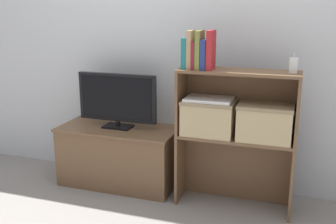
% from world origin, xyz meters
% --- Properties ---
extents(ground_plane, '(16.00, 16.00, 0.00)m').
position_xyz_m(ground_plane, '(0.00, 0.00, 0.00)').
color(ground_plane, gray).
extents(wall_back, '(10.00, 0.05, 2.40)m').
position_xyz_m(wall_back, '(0.00, 0.45, 1.20)').
color(wall_back, silver).
rests_on(wall_back, ground_plane).
extents(tv_stand, '(0.92, 0.44, 0.47)m').
position_xyz_m(tv_stand, '(-0.44, 0.21, 0.23)').
color(tv_stand, brown).
rests_on(tv_stand, ground_plane).
extents(tv, '(0.63, 0.14, 0.42)m').
position_xyz_m(tv, '(-0.44, 0.21, 0.69)').
color(tv, black).
rests_on(tv, tv_stand).
extents(bookshelf_lower_tier, '(0.80, 0.26, 0.52)m').
position_xyz_m(bookshelf_lower_tier, '(0.49, 0.19, 0.32)').
color(bookshelf_lower_tier, brown).
rests_on(bookshelf_lower_tier, ground_plane).
extents(bookshelf_upper_tier, '(0.80, 0.26, 0.46)m').
position_xyz_m(bookshelf_upper_tier, '(0.49, 0.18, 0.80)').
color(bookshelf_upper_tier, brown).
rests_on(bookshelf_upper_tier, bookshelf_lower_tier).
extents(book_teal, '(0.03, 0.12, 0.21)m').
position_xyz_m(book_teal, '(0.14, 0.10, 1.08)').
color(book_teal, '#1E7075').
rests_on(book_teal, bookshelf_upper_tier).
extents(book_tan, '(0.03, 0.12, 0.25)m').
position_xyz_m(book_tan, '(0.17, 0.10, 1.10)').
color(book_tan, tan).
rests_on(book_tan, bookshelf_upper_tier).
extents(book_maroon, '(0.02, 0.14, 0.18)m').
position_xyz_m(book_maroon, '(0.20, 0.10, 1.06)').
color(book_maroon, maroon).
rests_on(book_maroon, bookshelf_upper_tier).
extents(book_olive, '(0.03, 0.15, 0.25)m').
position_xyz_m(book_olive, '(0.23, 0.10, 1.10)').
color(book_olive, olive).
rests_on(book_olive, bookshelf_upper_tier).
extents(book_navy, '(0.03, 0.15, 0.20)m').
position_xyz_m(book_navy, '(0.27, 0.10, 1.07)').
color(book_navy, navy).
rests_on(book_navy, bookshelf_upper_tier).
extents(book_crimson, '(0.04, 0.14, 0.26)m').
position_xyz_m(book_crimson, '(0.31, 0.10, 1.10)').
color(book_crimson, '#B22328').
rests_on(book_crimson, bookshelf_upper_tier).
extents(baby_monitor, '(0.05, 0.03, 0.12)m').
position_xyz_m(baby_monitor, '(0.83, 0.13, 1.02)').
color(baby_monitor, white).
rests_on(baby_monitor, bookshelf_upper_tier).
extents(storage_basket_left, '(0.36, 0.23, 0.24)m').
position_xyz_m(storage_basket_left, '(0.30, 0.12, 0.65)').
color(storage_basket_left, tan).
rests_on(storage_basket_left, bookshelf_lower_tier).
extents(storage_basket_right, '(0.36, 0.23, 0.24)m').
position_xyz_m(storage_basket_right, '(0.68, 0.12, 0.65)').
color(storage_basket_right, tan).
rests_on(storage_basket_right, bookshelf_lower_tier).
extents(laptop, '(0.32, 0.21, 0.02)m').
position_xyz_m(laptop, '(0.30, 0.12, 0.77)').
color(laptop, white).
rests_on(laptop, storage_basket_left).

